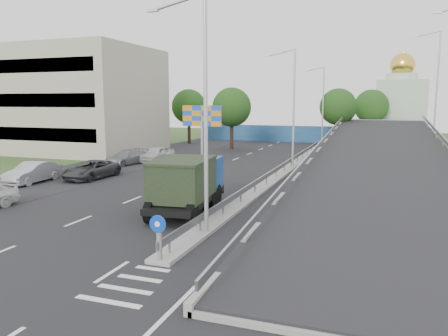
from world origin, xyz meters
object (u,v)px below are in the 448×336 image
at_px(sign_bollard, 159,238).
at_px(parked_car_c, 91,170).
at_px(church, 400,105).
at_px(parked_car_d, 126,157).
at_px(parked_car_b, 33,172).
at_px(lamp_post_mid, 292,102).
at_px(dump_truck, 188,182).
at_px(billboard, 202,119).
at_px(lamp_post_near, 201,103).
at_px(parked_car_e, 157,154).
at_px(lamp_post_far, 322,102).

relative_size(sign_bollard, parked_car_c, 0.33).
xyz_separation_m(church, parked_car_d, (-24.98, -36.15, -4.62)).
bearing_deg(parked_car_b, lamp_post_mid, 35.07).
distance_m(church, parked_car_c, 49.66).
distance_m(lamp_post_mid, parked_car_b, 21.23).
height_order(sign_bollard, parked_car_b, sign_bollard).
bearing_deg(dump_truck, parked_car_d, 125.56).
bearing_deg(parked_car_b, billboard, 61.04).
relative_size(lamp_post_near, church, 0.73).
distance_m(parked_car_b, parked_car_d, 10.38).
bearing_deg(parked_car_c, parked_car_e, 91.75).
relative_size(lamp_post_near, parked_car_e, 2.24).
relative_size(lamp_post_near, lamp_post_mid, 1.00).
height_order(sign_bollard, church, church).
bearing_deg(billboard, lamp_post_far, 63.16).
distance_m(sign_bollard, parked_car_c, 19.56).
distance_m(lamp_post_mid, billboard, 9.47).
bearing_deg(lamp_post_mid, billboard, 167.62).
height_order(parked_car_d, parked_car_e, parked_car_e).
bearing_deg(parked_car_d, parked_car_e, 68.14).
xyz_separation_m(lamp_post_far, billboard, (-9.11, -18.00, -1.62)).
xyz_separation_m(sign_bollard, dump_truck, (-2.22, 7.45, 0.61)).
relative_size(lamp_post_far, parked_car_d, 2.13).
xyz_separation_m(lamp_post_mid, dump_truck, (-2.33, -16.37, -4.17)).
bearing_deg(lamp_post_near, billboard, 112.49).
xyz_separation_m(lamp_post_near, parked_car_e, (-13.39, 20.64, -5.04)).
xyz_separation_m(dump_truck, parked_car_c, (-11.16, 6.80, -0.94)).
relative_size(sign_bollard, lamp_post_far, 0.17).
bearing_deg(lamp_post_mid, sign_bollard, -90.26).
bearing_deg(parked_car_b, parked_car_d, 80.47).
bearing_deg(sign_bollard, lamp_post_mid, 89.74).
distance_m(parked_car_b, parked_car_c, 4.12).
height_order(sign_bollard, parked_car_c, sign_bollard).
bearing_deg(sign_bollard, billboard, 109.21).
bearing_deg(lamp_post_far, parked_car_b, -116.87).
bearing_deg(lamp_post_far, church, 54.76).
relative_size(parked_car_d, parked_car_e, 1.05).
distance_m(sign_bollard, church, 58.84).
xyz_separation_m(lamp_post_mid, parked_car_e, (-13.39, 0.64, -5.04)).
bearing_deg(lamp_post_near, sign_bollard, -91.64).
bearing_deg(parked_car_c, lamp_post_near, -35.33).
xyz_separation_m(lamp_post_near, billboard, (-9.11, 22.00, -1.62)).
bearing_deg(parked_car_c, parked_car_d, 104.49).
relative_size(church, billboard, 2.51).
distance_m(lamp_post_mid, parked_car_e, 14.32).
relative_size(church, parked_car_e, 3.07).
relative_size(lamp_post_far, parked_car_b, 2.15).
height_order(lamp_post_far, billboard, lamp_post_far).
distance_m(sign_bollard, lamp_post_near, 6.12).
bearing_deg(parked_car_d, church, 64.84).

